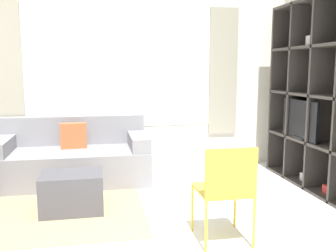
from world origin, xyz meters
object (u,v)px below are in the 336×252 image
shelving_unit (324,97)px  folding_chair (226,186)px  ottoman (72,193)px  couch_main (73,159)px

shelving_unit → folding_chair: (-1.67, -1.21, -0.64)m
ottoman → folding_chair: 1.69m
shelving_unit → ottoman: shelving_unit is taller
shelving_unit → folding_chair: bearing=-144.1°
shelving_unit → couch_main: 3.30m
shelving_unit → ottoman: (-3.00, -0.21, -0.95)m
shelving_unit → ottoman: bearing=-176.0°
couch_main → ottoman: (0.05, -1.13, -0.09)m
ottoman → couch_main: bearing=92.6°
shelving_unit → couch_main: (-3.05, 0.92, -0.85)m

